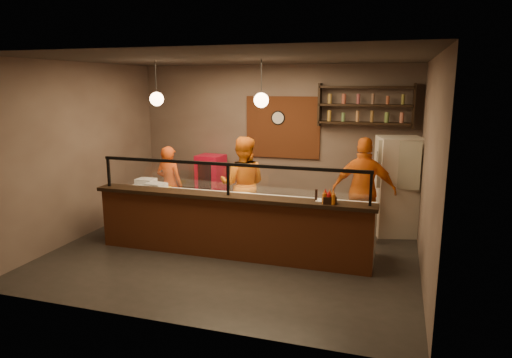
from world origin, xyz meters
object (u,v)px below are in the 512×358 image
(cook_right, at_px, (364,191))
(pepper_mill, at_px, (316,195))
(fridge, at_px, (398,186))
(pizza_dough, at_px, (240,196))
(red_cooler, at_px, (211,184))
(cook_left, at_px, (170,185))
(condiment_caddy, at_px, (329,200))
(cook_mid, at_px, (243,184))
(wall_clock, at_px, (278,118))

(cook_right, bearing_deg, pepper_mill, 63.40)
(fridge, relative_size, pizza_dough, 3.41)
(red_cooler, bearing_deg, fridge, 1.42)
(red_cooler, height_order, pepper_mill, red_cooler)
(cook_left, distance_m, condiment_caddy, 3.75)
(fridge, height_order, pepper_mill, fridge)
(cook_right, height_order, red_cooler, cook_right)
(pizza_dough, distance_m, pepper_mill, 1.53)
(cook_mid, relative_size, pepper_mill, 10.21)
(red_cooler, relative_size, condiment_caddy, 6.36)
(condiment_caddy, bearing_deg, cook_left, 156.98)
(fridge, bearing_deg, cook_right, -143.89)
(pepper_mill, bearing_deg, cook_right, 65.49)
(pizza_dough, xyz_separation_m, condiment_caddy, (1.63, -0.62, 0.21))
(cook_mid, distance_m, pizza_dough, 0.85)
(wall_clock, bearing_deg, pizza_dough, -92.79)
(pepper_mill, bearing_deg, condiment_caddy, -24.06)
(red_cooler, xyz_separation_m, pepper_mill, (2.75, -2.40, 0.51))
(red_cooler, height_order, pizza_dough, red_cooler)
(cook_right, xyz_separation_m, red_cooler, (-3.37, 1.04, -0.31))
(red_cooler, distance_m, pizza_dough, 2.31)
(condiment_caddy, xyz_separation_m, pepper_mill, (-0.21, 0.10, 0.03))
(wall_clock, distance_m, red_cooler, 2.07)
(pepper_mill, bearing_deg, wall_clock, 115.85)
(wall_clock, relative_size, cook_mid, 0.16)
(cook_right, height_order, pizza_dough, cook_right)
(cook_mid, height_order, cook_right, cook_right)
(pizza_dough, xyz_separation_m, pepper_mill, (1.42, -0.53, 0.24))
(fridge, bearing_deg, pepper_mill, -134.49)
(wall_clock, bearing_deg, cook_right, -34.89)
(fridge, distance_m, pizza_dough, 3.02)
(cook_right, bearing_deg, pizza_dough, 20.14)
(fridge, bearing_deg, cook_left, 174.44)
(condiment_caddy, height_order, pepper_mill, pepper_mill)
(cook_left, bearing_deg, pepper_mill, 163.76)
(wall_clock, relative_size, cook_left, 0.19)
(cook_mid, bearing_deg, wall_clock, -114.50)
(cook_left, xyz_separation_m, pizza_dough, (1.80, -0.84, 0.11))
(cook_right, distance_m, condiment_caddy, 1.52)
(red_cooler, bearing_deg, pepper_mill, -34.59)
(wall_clock, relative_size, red_cooler, 0.23)
(wall_clock, height_order, red_cooler, wall_clock)
(red_cooler, bearing_deg, condiment_caddy, -33.58)
(red_cooler, height_order, condiment_caddy, red_cooler)
(condiment_caddy, bearing_deg, cook_mid, 142.18)
(wall_clock, xyz_separation_m, fridge, (2.50, -0.66, -1.17))
(cook_left, xyz_separation_m, pepper_mill, (3.22, -1.36, 0.35))
(pizza_dough, height_order, condiment_caddy, condiment_caddy)
(wall_clock, height_order, condiment_caddy, wall_clock)
(wall_clock, distance_m, pepper_mill, 3.16)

